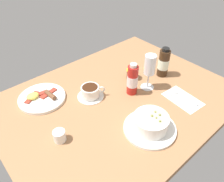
# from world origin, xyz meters

# --- Properties ---
(ground_plane) EXTENTS (1.10, 0.84, 0.03)m
(ground_plane) POSITION_xyz_m (0.00, 0.00, -0.01)
(ground_plane) COLOR #A8754C
(porridge_bowl) EXTENTS (0.22, 0.22, 0.08)m
(porridge_bowl) POSITION_xyz_m (-0.03, -0.23, 0.04)
(porridge_bowl) COLOR white
(porridge_bowl) RESTS_ON ground_plane
(cutlery_setting) EXTENTS (0.13, 0.19, 0.01)m
(cutlery_setting) POSITION_xyz_m (0.23, -0.21, 0.00)
(cutlery_setting) COLOR white
(cutlery_setting) RESTS_ON ground_plane
(coffee_cup) EXTENTS (0.13, 0.13, 0.06)m
(coffee_cup) POSITION_xyz_m (-0.09, 0.09, 0.03)
(coffee_cup) COLOR white
(coffee_cup) RESTS_ON ground_plane
(creamer_jug) EXTENTS (0.06, 0.05, 0.05)m
(creamer_jug) POSITION_xyz_m (-0.34, -0.04, 0.02)
(creamer_jug) COLOR white
(creamer_jug) RESTS_ON ground_plane
(wine_glass) EXTENTS (0.07, 0.07, 0.19)m
(wine_glass) POSITION_xyz_m (0.17, -0.04, 0.13)
(wine_glass) COLOR white
(wine_glass) RESTS_ON ground_plane
(jam_jar) EXTENTS (0.06, 0.06, 0.06)m
(jam_jar) POSITION_xyz_m (0.17, 0.07, 0.03)
(jam_jar) COLOR #411F0E
(jam_jar) RESTS_ON ground_plane
(sauce_bottle_brown) EXTENTS (0.06, 0.06, 0.16)m
(sauce_bottle_brown) POSITION_xyz_m (0.32, -0.01, 0.08)
(sauce_bottle_brown) COLOR #382314
(sauce_bottle_brown) RESTS_ON ground_plane
(sauce_bottle_red) EXTENTS (0.05, 0.05, 0.17)m
(sauce_bottle_red) POSITION_xyz_m (0.08, -0.01, 0.08)
(sauce_bottle_red) COLOR #B21E19
(sauce_bottle_red) RESTS_ON ground_plane
(breakfast_plate) EXTENTS (0.22, 0.22, 0.04)m
(breakfast_plate) POSITION_xyz_m (-0.28, 0.23, 0.01)
(breakfast_plate) COLOR white
(breakfast_plate) RESTS_ON ground_plane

